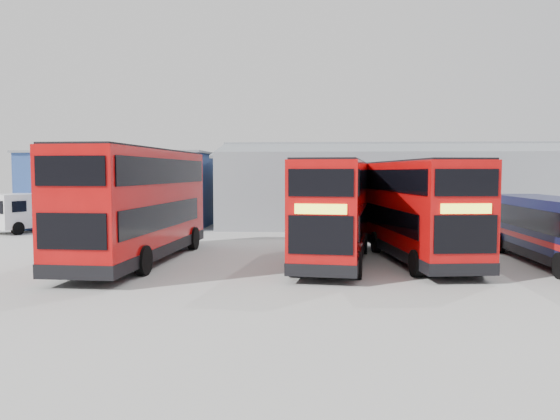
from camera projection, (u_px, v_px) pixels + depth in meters
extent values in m
plane|color=#9A9A95|center=(334.00, 275.00, 19.90)|extent=(120.00, 120.00, 0.00)
cube|color=navy|center=(126.00, 190.00, 38.50)|extent=(12.00, 8.00, 5.00)
cube|color=slate|center=(125.00, 153.00, 38.32)|extent=(12.30, 8.30, 0.15)
cube|color=#4A8AD1|center=(103.00, 184.00, 34.38)|extent=(3.96, 0.15, 1.40)
cube|color=gray|center=(435.00, 189.00, 39.16)|extent=(30.00, 12.00, 5.00)
cube|color=slate|center=(445.00, 149.00, 36.18)|extent=(30.50, 6.33, 1.29)
cube|color=slate|center=(428.00, 152.00, 41.75)|extent=(30.50, 6.33, 1.29)
cube|color=#B60A0A|center=(138.00, 202.00, 22.54)|extent=(3.24, 11.18, 4.26)
cube|color=black|center=(138.00, 248.00, 22.68)|extent=(3.29, 11.22, 0.47)
cube|color=black|center=(166.00, 215.00, 22.00)|extent=(0.57, 9.35, 1.00)
cube|color=black|center=(103.00, 215.00, 22.31)|extent=(0.57, 9.35, 1.00)
cube|color=black|center=(168.00, 171.00, 22.30)|extent=(0.63, 10.40, 1.00)
cube|color=black|center=(106.00, 171.00, 22.61)|extent=(0.63, 10.40, 1.00)
cube|color=black|center=(178.00, 208.00, 28.08)|extent=(2.37, 0.18, 1.42)
cube|color=black|center=(178.00, 171.00, 27.95)|extent=(2.37, 0.18, 1.00)
cube|color=#ECF233|center=(178.00, 190.00, 28.02)|extent=(1.89, 0.15, 0.37)
cube|color=black|center=(72.00, 231.00, 17.09)|extent=(2.31, 0.18, 1.16)
cube|color=black|center=(70.00, 171.00, 16.96)|extent=(2.31, 0.18, 0.95)
cube|color=black|center=(137.00, 150.00, 22.39)|extent=(3.07, 11.01, 0.11)
cylinder|color=black|center=(193.00, 238.00, 26.34)|extent=(0.40, 1.11, 1.09)
cylinder|color=black|center=(143.00, 238.00, 26.63)|extent=(0.40, 1.11, 1.09)
cylinder|color=black|center=(143.00, 260.00, 19.77)|extent=(0.40, 1.11, 1.09)
cylinder|color=black|center=(77.00, 259.00, 20.06)|extent=(0.40, 1.11, 1.09)
cube|color=#B60A0A|center=(334.00, 208.00, 22.57)|extent=(3.61, 10.15, 3.83)
cube|color=black|center=(334.00, 250.00, 22.69)|extent=(3.66, 10.19, 0.43)
cube|color=black|center=(307.00, 218.00, 23.20)|extent=(1.12, 8.36, 0.90)
cube|color=black|center=(364.00, 219.00, 22.74)|extent=(1.12, 8.36, 0.90)
cube|color=black|center=(306.00, 180.00, 22.71)|extent=(1.24, 9.29, 0.90)
cube|color=black|center=(364.00, 180.00, 22.26)|extent=(1.24, 9.29, 0.90)
cube|color=black|center=(320.00, 235.00, 17.72)|extent=(2.12, 0.32, 1.28)
cube|color=black|center=(321.00, 183.00, 17.60)|extent=(2.12, 0.32, 0.90)
cube|color=#ECF233|center=(321.00, 209.00, 17.65)|extent=(1.69, 0.26, 0.33)
cube|color=black|center=(343.00, 213.00, 27.49)|extent=(2.07, 0.31, 1.04)
cube|color=black|center=(343.00, 179.00, 27.37)|extent=(2.07, 0.31, 0.85)
cube|color=black|center=(335.00, 162.00, 22.43)|extent=(3.46, 9.99, 0.09)
cylinder|color=black|center=(294.00, 263.00, 19.52)|extent=(0.43, 1.01, 0.98)
cylinder|color=black|center=(358.00, 265.00, 19.09)|extent=(0.43, 1.01, 0.98)
cylinder|color=black|center=(315.00, 242.00, 25.36)|extent=(0.43, 1.01, 0.98)
cylinder|color=black|center=(364.00, 243.00, 24.93)|extent=(0.43, 1.01, 0.98)
cube|color=#B60A0A|center=(418.00, 208.00, 22.84)|extent=(3.60, 10.15, 3.83)
cube|color=black|center=(417.00, 249.00, 22.96)|extent=(3.64, 10.19, 0.43)
cube|color=black|center=(387.00, 218.00, 23.17)|extent=(1.11, 8.36, 0.90)
cube|color=black|center=(442.00, 218.00, 23.33)|extent=(1.11, 8.36, 0.90)
cube|color=black|center=(390.00, 180.00, 22.68)|extent=(1.23, 9.29, 0.90)
cube|color=black|center=(446.00, 180.00, 22.84)|extent=(1.23, 9.29, 0.90)
cube|color=black|center=(465.00, 234.00, 17.92)|extent=(2.12, 0.32, 1.28)
cube|color=black|center=(467.00, 183.00, 17.80)|extent=(2.12, 0.32, 0.90)
cube|color=#ECF233|center=(466.00, 209.00, 17.85)|extent=(1.69, 0.25, 0.33)
cube|color=black|center=(387.00, 212.00, 27.84)|extent=(2.07, 0.31, 1.04)
cube|color=black|center=(387.00, 179.00, 27.72)|extent=(2.07, 0.31, 0.85)
cube|color=black|center=(419.00, 162.00, 22.70)|extent=(3.44, 9.99, 0.09)
cylinder|color=black|center=(416.00, 263.00, 19.45)|extent=(0.42, 1.01, 0.98)
cylinder|color=black|center=(478.00, 263.00, 19.60)|extent=(0.42, 1.01, 0.98)
cylinder|color=black|center=(376.00, 242.00, 25.38)|extent=(0.42, 1.01, 0.98)
cylinder|color=black|center=(424.00, 242.00, 25.53)|extent=(0.42, 1.01, 0.98)
cube|color=#0B1334|center=(558.00, 228.00, 21.72)|extent=(2.26, 9.87, 2.38)
cube|color=black|center=(557.00, 254.00, 21.80)|extent=(2.29, 9.91, 0.36)
cube|color=#B30D0E|center=(558.00, 239.00, 21.75)|extent=(2.28, 9.90, 0.22)
cube|color=black|center=(532.00, 219.00, 21.50)|extent=(0.06, 8.25, 0.85)
cube|color=black|center=(513.00, 215.00, 26.64)|extent=(2.02, 0.05, 1.17)
cylinder|color=black|center=(547.00, 243.00, 25.22)|extent=(0.29, 0.93, 0.93)
cylinder|color=black|center=(500.00, 243.00, 25.34)|extent=(0.29, 0.93, 0.93)
cube|color=silver|center=(31.00, 210.00, 34.59)|extent=(4.11, 5.88, 2.08)
cube|color=black|center=(19.00, 207.00, 32.51)|extent=(0.43, 0.93, 0.66)
cylinder|color=black|center=(18.00, 228.00, 32.53)|extent=(0.54, 0.83, 0.79)
cylinder|color=black|center=(44.00, 222.00, 36.78)|extent=(0.54, 0.83, 0.79)
cylinder|color=black|center=(67.00, 223.00, 35.86)|extent=(0.54, 0.83, 0.79)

